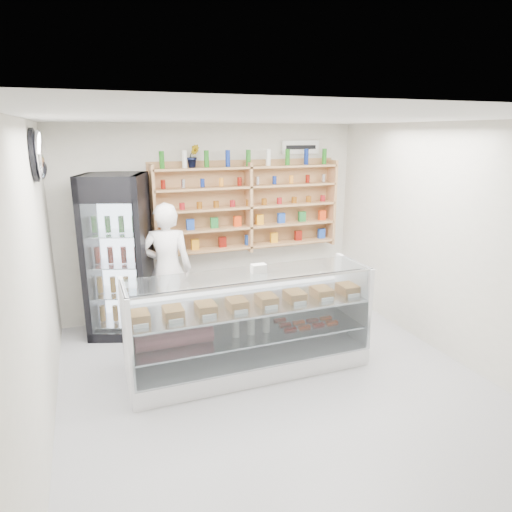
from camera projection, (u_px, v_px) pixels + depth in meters
name	position (u px, v px, depth m)	size (l,w,h in m)	color
room	(281.00, 264.00, 4.57)	(5.00, 5.00, 5.00)	#A1A1A6
display_counter	(249.00, 343.00, 5.24)	(2.73, 0.82, 1.19)	white
shop_worker	(167.00, 269.00, 6.09)	(0.66, 0.43, 1.80)	white
drinks_cooler	(119.00, 256.00, 6.06)	(0.98, 0.97, 2.16)	black
wall_shelving	(249.00, 207.00, 6.80)	(2.84, 0.28, 1.33)	tan
potted_plant	(193.00, 156.00, 6.32)	(0.17, 0.14, 0.32)	#1E6626
security_mirror	(40.00, 155.00, 4.63)	(0.15, 0.50, 0.50)	silver
wall_sign	(300.00, 147.00, 7.00)	(0.62, 0.03, 0.20)	white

